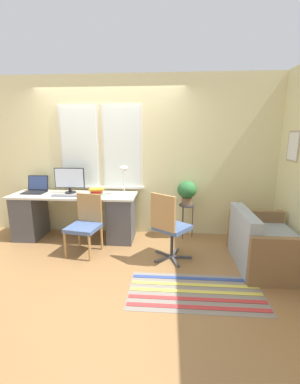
# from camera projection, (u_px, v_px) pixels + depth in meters

# --- Properties ---
(ground_plane) EXTENTS (14.00, 14.00, 0.00)m
(ground_plane) POSITION_uv_depth(u_px,v_px,m) (104.00, 247.00, 4.06)
(ground_plane) COLOR #9E7042
(wall_back_with_window) EXTENTS (9.00, 0.12, 2.70)m
(wall_back_with_window) POSITION_uv_depth(u_px,v_px,m) (110.00, 157.00, 4.45)
(wall_back_with_window) COLOR beige
(wall_back_with_window) RESTS_ON ground_plane
(desk) EXTENTS (2.06, 0.63, 0.77)m
(desk) POSITION_uv_depth(u_px,v_px,m) (75.00, 215.00, 4.31)
(desk) COLOR beige
(desk) RESTS_ON ground_plane
(laptop) EXTENTS (0.36, 0.32, 0.27)m
(laptop) POSITION_uv_depth(u_px,v_px,m) (36.00, 189.00, 4.37)
(laptop) COLOR black
(laptop) RESTS_ON desk
(monitor) EXTENTS (0.50, 0.18, 0.42)m
(monitor) POSITION_uv_depth(u_px,v_px,m) (70.00, 180.00, 4.29)
(monitor) COLOR black
(monitor) RESTS_ON desk
(keyboard) EXTENTS (0.43, 0.12, 0.02)m
(keyboard) POSITION_uv_depth(u_px,v_px,m) (66.00, 195.00, 4.11)
(keyboard) COLOR slate
(keyboard) RESTS_ON desk
(mouse) EXTENTS (0.04, 0.07, 0.03)m
(mouse) POSITION_uv_depth(u_px,v_px,m) (84.00, 195.00, 4.09)
(mouse) COLOR silver
(mouse) RESTS_ON desk
(desk_lamp) EXTENTS (0.14, 0.14, 0.48)m
(desk_lamp) POSITION_uv_depth(u_px,v_px,m) (124.00, 173.00, 4.14)
(desk_lamp) COLOR white
(desk_lamp) RESTS_ON desk
(book_stack) EXTENTS (0.25, 0.21, 0.14)m
(book_stack) POSITION_uv_depth(u_px,v_px,m) (96.00, 193.00, 4.01)
(book_stack) COLOR white
(book_stack) RESTS_ON desk
(desk_chair_wooden) EXTENTS (0.51, 0.51, 0.87)m
(desk_chair_wooden) POSITION_uv_depth(u_px,v_px,m) (85.00, 223.00, 3.80)
(desk_chair_wooden) COLOR #B2844C
(desk_chair_wooden) RESTS_ON ground_plane
(office_chair_swivel) EXTENTS (0.59, 0.60, 0.98)m
(office_chair_swivel) POSITION_uv_depth(u_px,v_px,m) (169.00, 225.00, 3.53)
(office_chair_swivel) COLOR #47474C
(office_chair_swivel) RESTS_ON ground_plane
(couch_loveseat) EXTENTS (0.80, 1.14, 0.75)m
(couch_loveseat) POSITION_uv_depth(u_px,v_px,m) (265.00, 246.00, 3.46)
(couch_loveseat) COLOR #9EA8B2
(couch_loveseat) RESTS_ON ground_plane
(plant_stand) EXTENTS (0.26, 0.26, 0.58)m
(plant_stand) POSITION_uv_depth(u_px,v_px,m) (186.00, 208.00, 4.34)
(plant_stand) COLOR #333338
(plant_stand) RESTS_ON ground_plane
(potted_plant) EXTENTS (0.32, 0.32, 0.40)m
(potted_plant) POSITION_uv_depth(u_px,v_px,m) (187.00, 191.00, 4.27)
(potted_plant) COLOR brown
(potted_plant) RESTS_ON plant_stand
(floor_rug_striped) EXTENTS (1.52, 0.75, 0.01)m
(floor_rug_striped) POSITION_uv_depth(u_px,v_px,m) (195.00, 292.00, 2.90)
(floor_rug_striped) COLOR gray
(floor_rug_striped) RESTS_ON ground_plane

